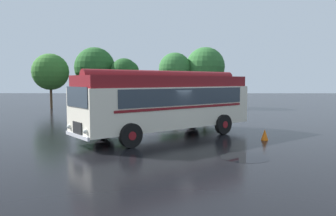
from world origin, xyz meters
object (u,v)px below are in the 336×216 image
object	(u,v)px
car_mid_left	(185,104)
traffic_cone	(265,135)
vintage_bus	(168,101)
car_near_left	(153,104)

from	to	relation	value
car_mid_left	traffic_cone	xyz separation A→B (m)	(3.35, -13.69, -0.57)
vintage_bus	traffic_cone	world-z (taller)	vintage_bus
car_mid_left	traffic_cone	size ratio (longest dim) A/B	7.82
vintage_bus	car_near_left	bearing A→B (deg)	96.50
vintage_bus	car_near_left	xyz separation A→B (m)	(-1.39, 12.24, -1.05)
car_near_left	car_mid_left	bearing A→B (deg)	8.46
vintage_bus	car_mid_left	world-z (taller)	vintage_bus
car_near_left	car_mid_left	xyz separation A→B (m)	(2.91, 0.43, 0.00)
traffic_cone	car_near_left	bearing A→B (deg)	115.29
vintage_bus	car_near_left	size ratio (longest dim) A/B	2.17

